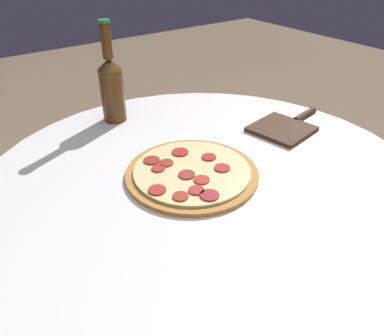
% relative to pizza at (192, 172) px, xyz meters
% --- Properties ---
extents(table, '(1.09, 1.09, 0.70)m').
position_rel_pizza_xyz_m(table, '(-0.02, 0.02, -0.19)').
color(table, white).
rests_on(table, ground_plane).
extents(pizza, '(0.32, 0.32, 0.02)m').
position_rel_pizza_xyz_m(pizza, '(0.00, 0.00, 0.00)').
color(pizza, '#B77F3D').
rests_on(pizza, table).
extents(beer_bottle, '(0.07, 0.07, 0.30)m').
position_rel_pizza_xyz_m(beer_bottle, '(0.01, -0.39, 0.10)').
color(beer_bottle, '#563314').
rests_on(beer_bottle, table).
extents(pizza_paddle, '(0.28, 0.18, 0.02)m').
position_rel_pizza_xyz_m(pizza_paddle, '(-0.37, -0.04, -0.00)').
color(pizza_paddle, '#422819').
rests_on(pizza_paddle, table).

